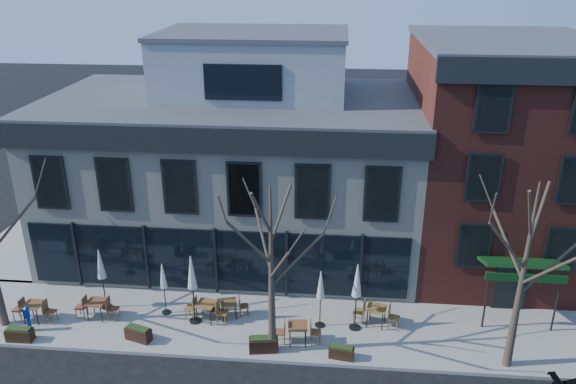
{
  "coord_description": "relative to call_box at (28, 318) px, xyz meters",
  "views": [
    {
      "loc": [
        5.28,
        -21.85,
        14.41
      ],
      "look_at": [
        3.08,
        2.0,
        4.5
      ],
      "focal_mm": 35.0,
      "sensor_mm": 36.0,
      "label": 1
    }
  ],
  "objects": [
    {
      "name": "ground",
      "position": [
        7.19,
        3.55,
        -0.78
      ],
      "size": [
        120.0,
        120.0,
        0.0
      ],
      "primitive_type": "plane",
      "color": "black",
      "rests_on": "ground"
    },
    {
      "name": "sidewalk_front",
      "position": [
        10.44,
        1.4,
        -0.71
      ],
      "size": [
        33.5,
        4.7,
        0.15
      ],
      "primitive_type": "cube",
      "color": "gray",
      "rests_on": "ground"
    },
    {
      "name": "sidewalk_side",
      "position": [
        -4.06,
        9.55,
        -0.71
      ],
      "size": [
        4.5,
        12.0,
        0.15
      ],
      "primitive_type": "cube",
      "color": "gray",
      "rests_on": "ground"
    },
    {
      "name": "corner_building",
      "position": [
        7.26,
        8.62,
        3.94
      ],
      "size": [
        18.39,
        10.39,
        11.1
      ],
      "color": "beige",
      "rests_on": "ground"
    },
    {
      "name": "red_brick_building",
      "position": [
        20.19,
        8.53,
        4.85
      ],
      "size": [
        8.2,
        11.78,
        11.18
      ],
      "color": "maroon",
      "rests_on": "ground"
    },
    {
      "name": "tree_mid",
      "position": [
        10.2,
        -0.35,
        3.01
      ],
      "size": [
        3.5,
        3.55,
        7.04
      ],
      "color": "#382B21",
      "rests_on": "sidewalk_front"
    },
    {
      "name": "tree_right",
      "position": [
        19.2,
        -0.35,
        3.24
      ],
      "size": [
        3.72,
        3.77,
        7.48
      ],
      "color": "#382B21",
      "rests_on": "sidewalk_front"
    },
    {
      "name": "call_box",
      "position": [
        0.0,
        0.0,
        0.0
      ],
      "size": [
        0.25,
        0.24,
        1.19
      ],
      "color": "#0B3395",
      "rests_on": "sidewalk_front"
    },
    {
      "name": "cafe_set_0",
      "position": [
        -0.12,
        0.71,
        -0.11
      ],
      "size": [
        1.95,
        0.82,
        1.02
      ],
      "color": "brown",
      "rests_on": "sidewalk_front"
    },
    {
      "name": "cafe_set_1",
      "position": [
        2.46,
        1.14,
        -0.11
      ],
      "size": [
        1.92,
        0.78,
        1.01
      ],
      "color": "brown",
      "rests_on": "sidewalk_front"
    },
    {
      "name": "cafe_set_2",
      "position": [
        7.16,
        1.41,
        -0.11
      ],
      "size": [
        1.99,
        0.9,
        1.02
      ],
      "color": "brown",
      "rests_on": "sidewalk_front"
    },
    {
      "name": "cafe_set_3",
      "position": [
        8.06,
        1.74,
        -0.16
      ],
      "size": [
        1.78,
        0.94,
        0.91
      ],
      "color": "brown",
      "rests_on": "sidewalk_front"
    },
    {
      "name": "cafe_set_4",
      "position": [
        11.15,
        0.25,
        -0.11
      ],
      "size": [
        1.95,
        0.83,
        1.01
      ],
      "color": "brown",
      "rests_on": "sidewalk_front"
    },
    {
      "name": "cafe_set_5",
      "position": [
        14.34,
        1.75,
        -0.1
      ],
      "size": [
        2.02,
        0.96,
        1.04
      ],
      "color": "brown",
      "rests_on": "sidewalk_front"
    },
    {
      "name": "umbrella_0",
      "position": [
        2.49,
        1.95,
        1.4
      ],
      "size": [
        0.46,
        0.46,
        2.87
      ],
      "color": "black",
      "rests_on": "sidewalk_front"
    },
    {
      "name": "umbrella_1",
      "position": [
        5.26,
        1.78,
        1.09
      ],
      "size": [
        0.39,
        0.39,
        2.44
      ],
      "color": "black",
      "rests_on": "sidewalk_front"
    },
    {
      "name": "umbrella_2",
      "position": [
        6.68,
        1.26,
        1.6
      ],
      "size": [
        0.51,
        0.51,
        3.16
      ],
      "color": "black",
      "rests_on": "sidewalk_front"
    },
    {
      "name": "umbrella_3",
      "position": [
        11.99,
        1.46,
        1.22
      ],
      "size": [
        0.42,
        0.42,
        2.62
      ],
      "color": "black",
      "rests_on": "sidewalk_front"
    },
    {
      "name": "umbrella_4",
      "position": [
        13.46,
        1.42,
        1.51
      ],
      "size": [
        0.48,
        0.48,
        3.03
      ],
      "color": "black",
      "rests_on": "sidewalk_front"
    },
    {
      "name": "planter_0",
      "position": [
        -0.05,
        -0.65,
        -0.34
      ],
      "size": [
        1.07,
        0.44,
        0.6
      ],
      "color": "#321F10",
      "rests_on": "sidewalk_front"
    },
    {
      "name": "planter_1",
      "position": [
        4.71,
        -0.17,
        -0.33
      ],
      "size": [
        1.15,
        0.73,
        0.6
      ],
      "color": "black",
      "rests_on": "sidewalk_front"
    },
    {
      "name": "planter_2",
      "position": [
        9.85,
        -0.4,
        -0.32
      ],
      "size": [
        1.19,
        0.62,
        0.64
      ],
      "color": "black",
      "rests_on": "sidewalk_front"
    },
    {
      "name": "planter_3",
      "position": [
        12.91,
        -0.54,
        -0.36
      ],
      "size": [
        1.01,
        0.53,
        0.54
      ],
      "color": "black",
      "rests_on": "sidewalk_front"
    }
  ]
}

